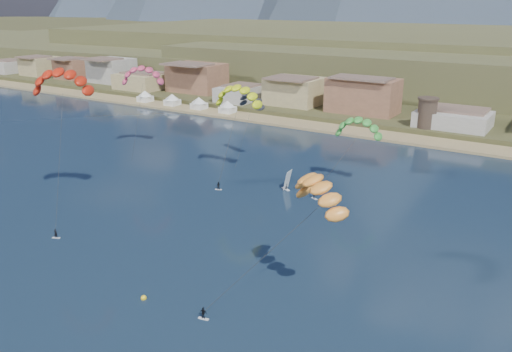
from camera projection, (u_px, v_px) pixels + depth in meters
The scene contains 13 objects.
ground at pixel (111, 330), 62.56m from camera, with size 2400.00×2400.00×0.00m, color black.
beach at pixel (399, 137), 147.35m from camera, with size 2200.00×12.00×0.90m.
town at pixel (299, 89), 177.95m from camera, with size 400.00×24.00×12.00m.
watchtower at pixel (427, 113), 149.26m from camera, with size 5.82×5.82×8.60m.
beach_tents at pixel (185, 98), 184.89m from camera, with size 43.40×6.40×5.00m.
kitesurfer_red at pixel (61, 77), 90.59m from camera, with size 13.88×15.49×27.72m.
kitesurfer_yellow at pixel (238, 93), 110.00m from camera, with size 11.22×12.33×21.37m.
kitesurfer_orange at pixel (320, 186), 63.33m from camera, with size 15.75×15.74×20.72m.
kitesurfer_green at pixel (358, 125), 105.91m from camera, with size 10.28×14.08×17.19m.
distant_kite_pink at pixel (142, 72), 127.63m from camera, with size 11.05×9.00×23.14m.
distant_kite_dark at pixel (252, 97), 122.60m from camera, with size 9.02×7.15×18.05m.
windsurfer at pixel (286, 183), 107.78m from camera, with size 2.55×2.59×4.08m.
buoy at pixel (144, 298), 68.92m from camera, with size 0.75×0.75×0.75m.
Camera 1 is at (43.07, -36.04, 37.16)m, focal length 37.34 mm.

